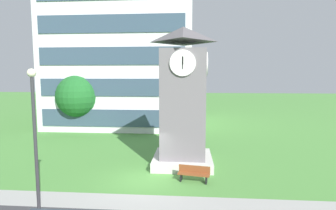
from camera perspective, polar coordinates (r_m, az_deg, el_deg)
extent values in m
plane|color=#4C893D|center=(16.20, -5.05, -15.45)|extent=(160.00, 160.00, 0.00)
cube|color=#9E9E99|center=(13.60, -7.19, -19.88)|extent=(120.00, 1.60, 0.01)
cube|color=silver|center=(34.68, -9.00, 12.15)|extent=(16.42, 13.20, 19.20)
cube|color=#384C60|center=(28.40, -11.85, -2.77)|extent=(15.11, 0.10, 1.80)
cube|color=#384C60|center=(28.09, -11.99, 3.69)|extent=(15.11, 0.10, 1.80)
cube|color=#384C60|center=(28.13, -12.14, 10.22)|extent=(15.11, 0.10, 1.80)
cube|color=#384C60|center=(28.54, -12.30, 16.64)|extent=(15.11, 0.10, 1.80)
cube|color=slate|center=(17.79, 3.21, -0.69)|extent=(2.88, 2.88, 7.67)
cube|color=beige|center=(18.55, 3.14, -11.60)|extent=(3.88, 3.88, 0.60)
pyramid|color=#555155|center=(17.86, 3.30, 14.84)|extent=(3.16, 3.16, 0.98)
cylinder|color=white|center=(16.18, 3.15, 8.96)|extent=(1.58, 0.12, 1.58)
cylinder|color=white|center=(17.71, 8.17, 8.67)|extent=(0.12, 1.58, 1.58)
cube|color=black|center=(16.12, 3.14, 9.48)|extent=(0.08, 0.08, 0.47)
cube|color=black|center=(16.10, 3.14, 8.97)|extent=(0.04, 0.06, 0.71)
cube|color=brown|center=(15.64, 5.51, -14.49)|extent=(1.86, 0.79, 0.06)
cube|color=brown|center=(15.77, 5.65, -13.43)|extent=(1.78, 0.37, 0.40)
cube|color=black|center=(15.84, 2.84, -15.06)|extent=(0.16, 0.44, 0.45)
cube|color=black|center=(15.63, 8.20, -15.42)|extent=(0.16, 0.44, 0.45)
cylinder|color=#333338|center=(12.78, -26.42, -8.08)|extent=(0.14, 0.14, 5.92)
sphere|color=#F2EFCC|center=(12.42, -27.12, 6.13)|extent=(0.36, 0.36, 0.36)
cylinder|color=#513823|center=(30.34, -18.57, -3.30)|extent=(0.41, 0.41, 2.25)
sphere|color=#1E6126|center=(30.02, -18.75, 1.80)|extent=(4.50, 4.50, 4.50)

